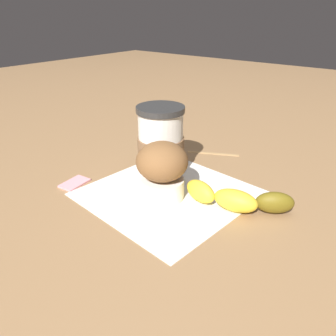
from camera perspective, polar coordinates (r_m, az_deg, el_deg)
name	(u,v)px	position (r m, az deg, el deg)	size (l,w,h in m)	color
ground_plane	(168,193)	(0.56, 0.00, -4.45)	(3.00, 3.00, 0.00)	#936D47
paper_napkin	(168,193)	(0.56, 0.00, -4.38)	(0.25, 0.25, 0.00)	white
coffee_cup	(161,143)	(0.60, -1.27, 4.44)	(0.09, 0.09, 0.13)	silver
muffin	(162,169)	(0.52, -1.00, -0.18)	(0.08, 0.08, 0.10)	white
banana	(236,198)	(0.52, 11.77, -5.20)	(0.17, 0.09, 0.03)	gold
sugar_packet	(75,182)	(0.61, -15.97, -2.39)	(0.05, 0.03, 0.01)	pink
wooden_stirrer	(213,153)	(0.71, 7.88, 2.54)	(0.11, 0.01, 0.00)	tan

